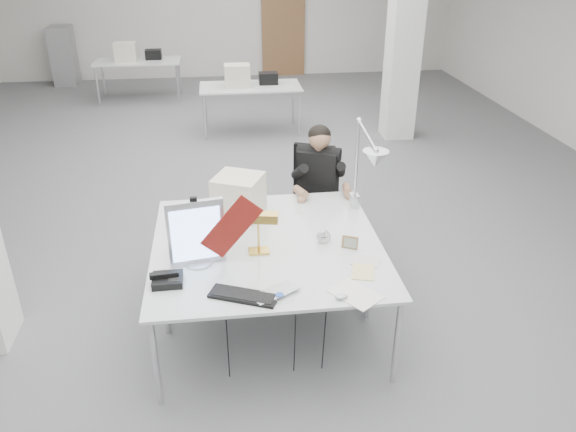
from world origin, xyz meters
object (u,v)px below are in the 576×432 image
(desk_phone, at_px, (168,280))
(bankers_lamp, at_px, (258,233))
(seated_person, at_px, (319,169))
(beige_monitor, at_px, (239,196))
(monitor, at_px, (196,233))
(office_chair, at_px, (317,206))
(architect_lamp, at_px, (364,174))
(desk_main, at_px, (273,276))
(laptop, at_px, (280,297))

(desk_phone, bearing_deg, bankers_lamp, 26.66)
(seated_person, bearing_deg, beige_monitor, -121.01)
(seated_person, height_order, desk_phone, seated_person)
(monitor, bearing_deg, office_chair, 40.98)
(office_chair, xyz_separation_m, monitor, (-1.15, -1.40, 0.53))
(beige_monitor, xyz_separation_m, architect_lamp, (1.03, -0.22, 0.24))
(monitor, bearing_deg, seated_person, 39.96)
(seated_person, relative_size, beige_monitor, 2.11)
(seated_person, distance_m, bankers_lamp, 1.42)
(office_chair, relative_size, bankers_lamp, 2.85)
(desk_main, bearing_deg, seated_person, 68.74)
(monitor, distance_m, desk_phone, 0.39)
(desk_phone, bearing_deg, monitor, 47.85)
(seated_person, height_order, monitor, seated_person)
(seated_person, bearing_deg, architect_lamp, -51.42)
(bankers_lamp, bearing_deg, laptop, -70.87)
(desk_phone, bearing_deg, beige_monitor, 60.37)
(monitor, distance_m, architect_lamp, 1.48)
(office_chair, relative_size, monitor, 1.88)
(seated_person, xyz_separation_m, laptop, (-0.60, -1.87, -0.13))
(seated_person, xyz_separation_m, beige_monitor, (-0.80, -0.58, 0.04))
(laptop, bearing_deg, bankers_lamp, 68.97)
(desk_phone, relative_size, beige_monitor, 0.56)
(beige_monitor, distance_m, architect_lamp, 1.08)
(desk_main, bearing_deg, office_chair, 69.33)
(bankers_lamp, relative_size, architect_lamp, 0.40)
(desk_phone, height_order, architect_lamp, architect_lamp)
(desk_main, relative_size, bankers_lamp, 5.29)
(seated_person, xyz_separation_m, monitor, (-1.15, -1.35, 0.11))
(desk_main, xyz_separation_m, seated_person, (0.61, 1.57, 0.16))
(monitor, xyz_separation_m, bankers_lamp, (0.46, 0.11, -0.09))
(architect_lamp, bearing_deg, seated_person, 81.72)
(laptop, bearing_deg, desk_phone, 130.61)
(laptop, bearing_deg, monitor, 107.36)
(office_chair, bearing_deg, architect_lamp, -52.29)
(desk_main, distance_m, beige_monitor, 1.02)
(beige_monitor, relative_size, architect_lamp, 0.45)
(desk_main, xyz_separation_m, bankers_lamp, (-0.07, 0.33, 0.18))
(laptop, xyz_separation_m, architect_lamp, (0.82, 1.06, 0.41))
(monitor, distance_m, laptop, 0.79)
(monitor, bearing_deg, desk_main, -32.34)
(desk_main, bearing_deg, architect_lamp, 42.40)
(bankers_lamp, bearing_deg, beige_monitor, 111.02)
(desk_main, xyz_separation_m, monitor, (-0.53, 0.22, 0.27))
(desk_main, bearing_deg, bankers_lamp, 102.65)
(office_chair, xyz_separation_m, bankers_lamp, (-0.69, -1.29, 0.44))
(desk_main, distance_m, office_chair, 1.75)
(laptop, height_order, beige_monitor, beige_monitor)
(monitor, relative_size, architect_lamp, 0.61)
(bankers_lamp, height_order, beige_monitor, beige_monitor)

